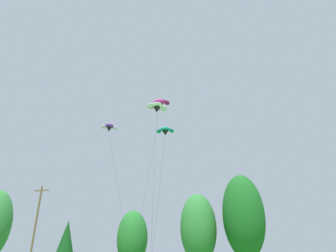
{
  "coord_description": "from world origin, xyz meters",
  "views": [
    {
      "loc": [
        8.62,
        -0.65,
        2.26
      ],
      "look_at": [
        2.05,
        25.27,
        14.54
      ],
      "focal_mm": 32.91,
      "sensor_mm": 36.0,
      "label": 1
    }
  ],
  "objects_px": {
    "parafoil_kite_mid_teal": "(165,131)",
    "parafoil_kite_far_purple": "(109,128)",
    "parafoil_kite_high_magenta": "(159,105)",
    "utility_pole": "(34,231)",
    "parafoil_kite_low_white": "(157,107)"
  },
  "relations": [
    {
      "from": "parafoil_kite_mid_teal",
      "to": "parafoil_kite_far_purple",
      "type": "relative_size",
      "value": 0.83
    },
    {
      "from": "utility_pole",
      "to": "parafoil_kite_mid_teal",
      "type": "relative_size",
      "value": 0.85
    },
    {
      "from": "utility_pole",
      "to": "parafoil_kite_mid_teal",
      "type": "height_order",
      "value": "parafoil_kite_mid_teal"
    },
    {
      "from": "parafoil_kite_low_white",
      "to": "utility_pole",
      "type": "bearing_deg",
      "value": -171.16
    },
    {
      "from": "parafoil_kite_high_magenta",
      "to": "parafoil_kite_far_purple",
      "type": "relative_size",
      "value": 1.37
    },
    {
      "from": "parafoil_kite_far_purple",
      "to": "parafoil_kite_high_magenta",
      "type": "bearing_deg",
      "value": 53.88
    },
    {
      "from": "parafoil_kite_mid_teal",
      "to": "parafoil_kite_far_purple",
      "type": "bearing_deg",
      "value": 157.81
    },
    {
      "from": "parafoil_kite_mid_teal",
      "to": "parafoil_kite_low_white",
      "type": "bearing_deg",
      "value": 112.02
    },
    {
      "from": "parafoil_kite_far_purple",
      "to": "parafoil_kite_mid_teal",
      "type": "bearing_deg",
      "value": -22.19
    },
    {
      "from": "parafoil_kite_mid_teal",
      "to": "parafoil_kite_low_white",
      "type": "distance_m",
      "value": 13.0
    },
    {
      "from": "parafoil_kite_far_purple",
      "to": "parafoil_kite_low_white",
      "type": "xyz_separation_m",
      "value": [
        4.77,
        5.8,
        5.4
      ]
    },
    {
      "from": "parafoil_kite_mid_teal",
      "to": "parafoil_kite_low_white",
      "type": "height_order",
      "value": "parafoil_kite_low_white"
    },
    {
      "from": "utility_pole",
      "to": "parafoil_kite_far_purple",
      "type": "xyz_separation_m",
      "value": [
        11.1,
        -3.34,
        12.32
      ]
    },
    {
      "from": "parafoil_kite_high_magenta",
      "to": "parafoil_kite_low_white",
      "type": "relative_size",
      "value": 1.04
    },
    {
      "from": "parafoil_kite_mid_teal",
      "to": "parafoil_kite_high_magenta",
      "type": "bearing_deg",
      "value": 109.94
    }
  ]
}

